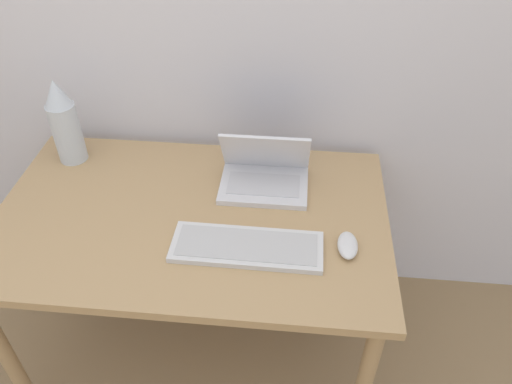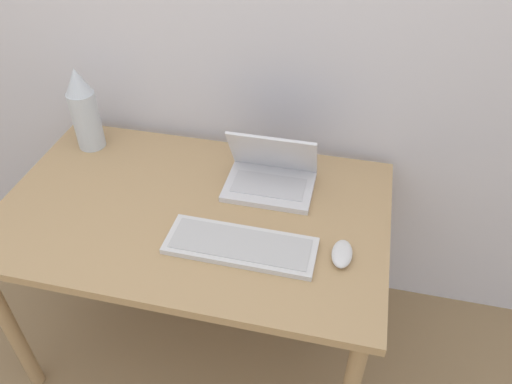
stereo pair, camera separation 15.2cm
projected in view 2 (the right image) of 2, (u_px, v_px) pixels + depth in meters
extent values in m
cube|color=tan|center=(193.00, 212.00, 1.62)|extent=(1.26, 0.78, 0.03)
cylinder|color=tan|center=(11.00, 327.00, 1.70)|extent=(0.05, 0.05, 0.68)
cylinder|color=tan|center=(100.00, 202.00, 2.20)|extent=(0.05, 0.05, 0.68)
cylinder|color=tan|center=(362.00, 244.00, 2.00)|extent=(0.05, 0.05, 0.68)
cube|color=silver|center=(269.00, 186.00, 1.69)|extent=(0.29, 0.21, 0.02)
cube|color=#B7B7BC|center=(269.00, 185.00, 1.67)|extent=(0.24, 0.12, 0.00)
cube|color=silver|center=(273.00, 153.00, 1.66)|extent=(0.29, 0.11, 0.19)
cube|color=#0F1938|center=(274.00, 150.00, 1.66)|extent=(0.26, 0.09, 0.16)
cube|color=silver|center=(241.00, 246.00, 1.47)|extent=(0.45, 0.16, 0.02)
cube|color=#B2B2B2|center=(241.00, 243.00, 1.47)|extent=(0.41, 0.13, 0.00)
ellipsoid|color=silver|center=(342.00, 254.00, 1.44)|extent=(0.06, 0.11, 0.03)
cylinder|color=silver|center=(87.00, 120.00, 1.82)|extent=(0.10, 0.10, 0.22)
cone|color=silver|center=(77.00, 81.00, 1.72)|extent=(0.09, 0.09, 0.09)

